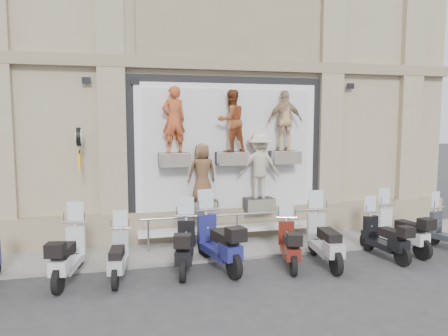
{
  "coord_description": "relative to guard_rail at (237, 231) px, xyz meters",
  "views": [
    {
      "loc": [
        -3.12,
        -8.76,
        3.35
      ],
      "look_at": [
        -0.38,
        1.9,
        2.15
      ],
      "focal_mm": 35.0,
      "sensor_mm": 36.0,
      "label": 1
    }
  ],
  "objects": [
    {
      "name": "ground",
      "position": [
        0.0,
        -2.0,
        -0.47
      ],
      "size": [
        90.0,
        90.0,
        0.0
      ],
      "primitive_type": "plane",
      "color": "#313133",
      "rests_on": "ground"
    },
    {
      "name": "sidewalk",
      "position": [
        0.0,
        0.1,
        -0.43
      ],
      "size": [
        16.0,
        2.2,
        0.08
      ],
      "primitive_type": "cube",
      "color": "gray",
      "rests_on": "ground"
    },
    {
      "name": "building",
      "position": [
        0.0,
        5.0,
        5.54
      ],
      "size": [
        14.0,
        8.6,
        12.0
      ],
      "primitive_type": null,
      "color": "tan",
      "rests_on": "ground"
    },
    {
      "name": "shop_vitrine",
      "position": [
        0.11,
        0.74,
        1.94
      ],
      "size": [
        5.6,
        0.86,
        4.3
      ],
      "color": "black",
      "rests_on": "ground"
    },
    {
      "name": "guard_rail",
      "position": [
        0.0,
        0.0,
        0.0
      ],
      "size": [
        5.06,
        0.1,
        0.93
      ],
      "primitive_type": null,
      "color": "#9EA0A5",
      "rests_on": "ground"
    },
    {
      "name": "clock_sign_bracket",
      "position": [
        -3.9,
        0.47,
        2.34
      ],
      "size": [
        0.1,
        0.8,
        1.02
      ],
      "color": "black",
      "rests_on": "ground"
    },
    {
      "name": "scooter_b",
      "position": [
        -4.07,
        -1.39,
        0.32
      ],
      "size": [
        0.93,
        2.0,
        1.57
      ],
      "primitive_type": null,
      "rotation": [
        0.0,
        0.0,
        -0.2
      ],
      "color": "#B9BABF",
      "rests_on": "ground"
    },
    {
      "name": "scooter_c",
      "position": [
        -3.06,
        -1.55,
        0.22
      ],
      "size": [
        0.7,
        1.74,
        1.37
      ],
      "primitive_type": null,
      "rotation": [
        0.0,
        0.0,
        -0.13
      ],
      "color": "#92999F",
      "rests_on": "ground"
    },
    {
      "name": "scooter_d",
      "position": [
        -1.61,
        -1.37,
        0.32
      ],
      "size": [
        0.98,
        2.0,
        1.56
      ],
      "primitive_type": null,
      "rotation": [
        0.0,
        0.0,
        -0.23
      ],
      "color": "black",
      "rests_on": "ground"
    },
    {
      "name": "scooter_e",
      "position": [
        -0.85,
        -1.41,
        0.4
      ],
      "size": [
        1.04,
        2.2,
        1.72
      ],
      "primitive_type": null,
      "rotation": [
        0.0,
        0.0,
        0.2
      ],
      "color": "navy",
      "rests_on": "ground"
    },
    {
      "name": "scooter_f",
      "position": [
        0.77,
        -1.67,
        0.25
      ],
      "size": [
        0.95,
        1.85,
        1.44
      ],
      "primitive_type": null,
      "rotation": [
        0.0,
        0.0,
        -0.25
      ],
      "color": "#53160E",
      "rests_on": "ground"
    },
    {
      "name": "scooter_g",
      "position": [
        1.61,
        -1.76,
        0.36
      ],
      "size": [
        0.84,
        2.09,
        1.65
      ],
      "primitive_type": null,
      "rotation": [
        0.0,
        0.0,
        -0.12
      ],
      "color": "#9FA0A5",
      "rests_on": "ground"
    },
    {
      "name": "scooter_h",
      "position": [
        3.25,
        -1.69,
        0.26
      ],
      "size": [
        0.65,
        1.81,
        1.44
      ],
      "primitive_type": null,
      "rotation": [
        0.0,
        0.0,
        0.07
      ],
      "color": "black",
      "rests_on": "ground"
    },
    {
      "name": "scooter_i",
      "position": [
        3.95,
        -1.37,
        0.32
      ],
      "size": [
        0.84,
        1.98,
        1.56
      ],
      "primitive_type": null,
      "rotation": [
        0.0,
        0.0,
        0.15
      ],
      "color": "silver",
      "rests_on": "ground"
    }
  ]
}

